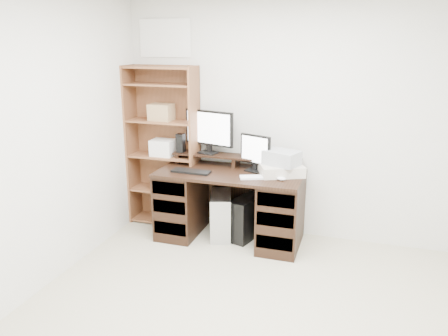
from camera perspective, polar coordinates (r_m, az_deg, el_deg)
The scene contains 14 objects.
room at distance 2.73m, azimuth 0.82°, elevation -0.90°, with size 3.54×4.04×2.54m.
desk at distance 4.63m, azimuth 0.80°, elevation -4.76°, with size 1.50×0.70×0.75m.
riser_shelf at distance 4.68m, azimuth 1.57°, elevation 1.31°, with size 1.40×0.22×0.12m.
monitor_wide at distance 4.73m, azimuth -1.96°, elevation 5.04°, with size 0.58×0.21×0.47m.
monitor_small at distance 4.50m, azimuth 4.09°, elevation 2.15°, with size 0.34×0.18×0.38m.
speaker at distance 4.83m, azimuth -5.68°, elevation 3.27°, with size 0.08×0.08×0.21m, color black.
keyboard_black at distance 4.50m, azimuth -4.32°, elevation -0.45°, with size 0.40×0.13×0.02m, color black.
keyboard_white at distance 4.32m, azimuth 4.66°, elevation -1.20°, with size 0.39×0.12×0.02m, color white.
mouse at distance 4.27m, azimuth 7.51°, elevation -1.39°, with size 0.09×0.06×0.04m, color white.
printer at distance 4.44m, azimuth 7.50°, elevation -0.22°, with size 0.42×0.32×0.11m, color beige.
basket at distance 4.41m, azimuth 7.56°, elevation 1.33°, with size 0.34×0.24×0.14m, color #A0A4AB.
tower_silver at distance 4.75m, azimuth -0.41°, elevation -6.16°, with size 0.21×0.48×0.48m, color #AFB2B6.
tower_black at distance 4.72m, azimuth 2.98°, elevation -6.49°, with size 0.32×0.49×0.46m.
bookshelf at distance 4.97m, azimuth -7.88°, elevation 2.92°, with size 0.80×0.30×1.80m.
Camera 1 is at (0.76, -2.49, 2.06)m, focal length 35.00 mm.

